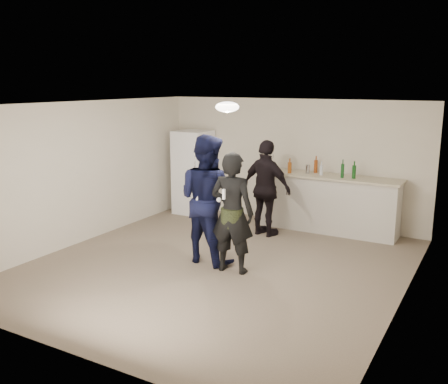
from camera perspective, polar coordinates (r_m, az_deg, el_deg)
The scene contains 21 objects.
floor at distance 7.90m, azimuth -0.72°, elevation -8.45°, with size 6.00×6.00×0.00m, color #6B5B4C.
ceiling at distance 7.39m, azimuth -0.77°, elevation 9.98°, with size 6.00×6.00×0.00m, color silver.
wall_back at distance 10.21m, azimuth 7.74°, elevation 3.51°, with size 6.00×6.00×0.00m, color beige.
wall_front at distance 5.25m, azimuth -17.45°, elevation -5.51°, with size 6.00×6.00×0.00m, color beige.
wall_left at distance 9.21m, azimuth -15.73°, elevation 2.18°, with size 6.00×6.00×0.00m, color beige.
wall_right at distance 6.64m, azimuth 20.26°, elevation -1.99°, with size 6.00×6.00×0.00m, color beige.
counter at distance 9.75m, azimuth 11.85°, elevation -1.42°, with size 2.60×0.56×1.05m, color beige.
counter_top at distance 9.64m, azimuth 11.99°, elevation 1.73°, with size 2.68×0.64×0.04m, color beige.
fridge at distance 10.87m, azimuth -3.53°, elevation 2.27°, with size 0.70×0.70×1.80m, color white.
fridge_handle at distance 10.35m, azimuth -3.36°, elevation 4.00°, with size 0.02×0.02×0.60m, color silver.
ceiling_dome at distance 7.65m, azimuth 0.37°, elevation 9.70°, with size 0.36×0.36×0.16m, color white.
shaker at distance 9.77m, azimuth 9.54°, elevation 2.60°, with size 0.08×0.08×0.17m, color #B1B0B5.
man at distance 7.85m, azimuth -1.97°, elevation -0.81°, with size 0.99×0.77×2.04m, color #0E123D.
woman at distance 7.42m, azimuth 0.94°, elevation -2.40°, with size 0.67×0.44×1.83m, color black.
camo_shorts at distance 7.44m, azimuth 0.94°, elevation -2.90°, with size 0.34×0.34×0.28m, color #2D3A1A.
spectator at distance 9.24m, azimuth 4.86°, elevation 0.41°, with size 1.05×0.44×1.79m, color black.
remote_man at distance 7.61m, azimuth -3.06°, elevation -1.00°, with size 0.04×0.04×0.15m, color white.
nunchuk_man at distance 7.59m, azimuth -2.17°, elevation -1.57°, with size 0.07×0.07×0.07m, color white.
remote_woman at distance 7.13m, azimuth -0.01°, elevation -0.26°, with size 0.04×0.04×0.15m, color white.
nunchuk_woman at distance 7.22m, azimuth -0.58°, elevation -0.90°, with size 0.07×0.07×0.07m, color silver.
bottle_cluster at distance 9.63m, azimuth 11.27°, elevation 2.57°, with size 1.31×0.36×0.26m.
Camera 1 is at (3.70, -6.38, 2.82)m, focal length 40.00 mm.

